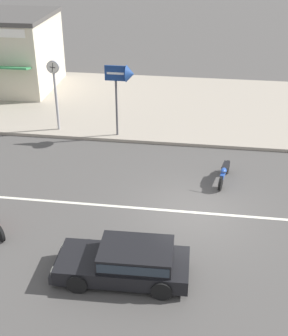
% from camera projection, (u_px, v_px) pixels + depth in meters
% --- Properties ---
extents(ground_plane, '(160.00, 160.00, 0.00)m').
position_uv_depth(ground_plane, '(194.00, 212.00, 17.00)').
color(ground_plane, '#4C4947').
extents(lane_centre_stripe, '(50.40, 0.14, 0.01)m').
position_uv_depth(lane_centre_stripe, '(194.00, 212.00, 17.00)').
color(lane_centre_stripe, silver).
rests_on(lane_centre_stripe, ground).
extents(kerb_strip, '(68.00, 10.00, 0.15)m').
position_uv_depth(kerb_strip, '(203.00, 107.00, 26.06)').
color(kerb_strip, '#9E9384').
rests_on(kerb_strip, ground).
extents(hatchback_black_3, '(4.04, 1.87, 1.10)m').
position_uv_depth(hatchback_black_3, '(128.00, 261.00, 13.73)').
color(hatchback_black_3, black).
rests_on(hatchback_black_3, ground).
extents(motorcycle_1, '(0.66, 1.98, 0.80)m').
position_uv_depth(motorcycle_1, '(224.00, 172.00, 18.78)').
color(motorcycle_1, black).
rests_on(motorcycle_1, ground).
extents(street_clock, '(0.60, 0.22, 3.45)m').
position_uv_depth(street_clock, '(54.00, 80.00, 21.99)').
color(street_clock, '#9E9EA3').
rests_on(street_clock, kerb_strip).
extents(arrow_signboard, '(1.35, 0.77, 3.45)m').
position_uv_depth(arrow_signboard, '(127.00, 77.00, 21.14)').
color(arrow_signboard, '#4C4C51').
rests_on(arrow_signboard, kerb_strip).
extents(shopfront_corner_warung, '(5.80, 5.92, 4.36)m').
position_uv_depth(shopfront_corner_warung, '(5.00, 51.00, 27.97)').
color(shopfront_corner_warung, beige).
rests_on(shopfront_corner_warung, kerb_strip).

